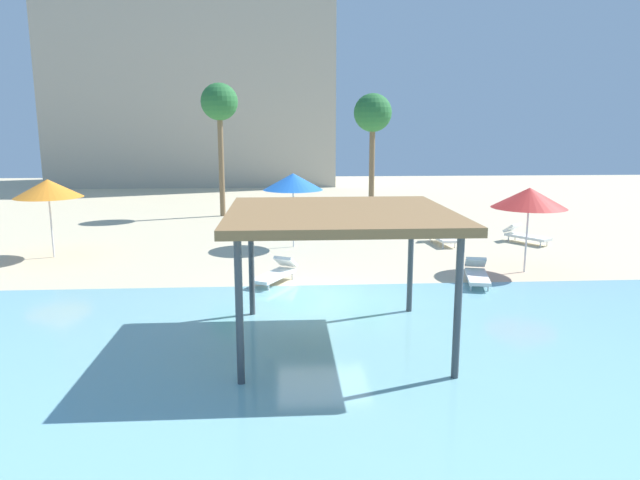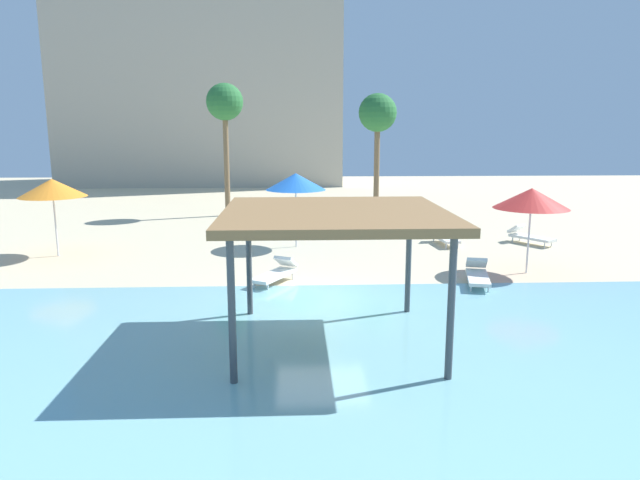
{
  "view_description": "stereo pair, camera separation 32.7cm",
  "coord_description": "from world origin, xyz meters",
  "px_view_note": "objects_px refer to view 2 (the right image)",
  "views": [
    {
      "loc": [
        -1.02,
        -14.83,
        4.61
      ],
      "look_at": [
        0.04,
        2.0,
        1.3
      ],
      "focal_mm": 32.26,
      "sensor_mm": 36.0,
      "label": 1
    },
    {
      "loc": [
        -0.7,
        -14.85,
        4.61
      ],
      "look_at": [
        0.04,
        2.0,
        1.3
      ],
      "focal_mm": 32.26,
      "sensor_mm": 36.0,
      "label": 2
    }
  ],
  "objects_px": {
    "beach_umbrella_orange_0": "(52,188)",
    "beach_umbrella_blue_1": "(296,182)",
    "lounge_chair_3": "(478,274)",
    "lounge_chair_5": "(277,272)",
    "lounge_chair_0": "(528,236)",
    "lounge_chair_1": "(444,236)",
    "palm_tree_0": "(225,105)",
    "beach_umbrella_red_2": "(531,198)",
    "shade_pavilion": "(335,218)",
    "palm_tree_1": "(378,116)"
  },
  "relations": [
    {
      "from": "beach_umbrella_orange_0",
      "to": "beach_umbrella_blue_1",
      "type": "xyz_separation_m",
      "value": [
        8.68,
        1.3,
        0.07
      ]
    },
    {
      "from": "lounge_chair_3",
      "to": "lounge_chair_5",
      "type": "bearing_deg",
      "value": -81.36
    },
    {
      "from": "lounge_chair_0",
      "to": "lounge_chair_1",
      "type": "bearing_deg",
      "value": -125.07
    },
    {
      "from": "beach_umbrella_orange_0",
      "to": "palm_tree_0",
      "type": "bearing_deg",
      "value": 62.08
    },
    {
      "from": "palm_tree_0",
      "to": "lounge_chair_5",
      "type": "bearing_deg",
      "value": -77.63
    },
    {
      "from": "beach_umbrella_blue_1",
      "to": "palm_tree_0",
      "type": "distance_m",
      "value": 9.57
    },
    {
      "from": "beach_umbrella_orange_0",
      "to": "lounge_chair_5",
      "type": "height_order",
      "value": "beach_umbrella_orange_0"
    },
    {
      "from": "lounge_chair_5",
      "to": "lounge_chair_1",
      "type": "bearing_deg",
      "value": 159.6
    },
    {
      "from": "lounge_chair_1",
      "to": "beach_umbrella_red_2",
      "type": "bearing_deg",
      "value": 11.55
    },
    {
      "from": "lounge_chair_0",
      "to": "lounge_chair_1",
      "type": "xyz_separation_m",
      "value": [
        -3.41,
        0.05,
        0.0
      ]
    },
    {
      "from": "shade_pavilion",
      "to": "lounge_chair_5",
      "type": "xyz_separation_m",
      "value": [
        -1.41,
        4.99,
        -2.42
      ]
    },
    {
      "from": "lounge_chair_3",
      "to": "lounge_chair_0",
      "type": "bearing_deg",
      "value": 159.82
    },
    {
      "from": "lounge_chair_3",
      "to": "lounge_chair_1",
      "type": "bearing_deg",
      "value": -172.02
    },
    {
      "from": "beach_umbrella_blue_1",
      "to": "lounge_chair_1",
      "type": "xyz_separation_m",
      "value": [
        5.94,
        0.24,
        -2.23
      ]
    },
    {
      "from": "lounge_chair_0",
      "to": "lounge_chair_5",
      "type": "xyz_separation_m",
      "value": [
        -9.96,
        -5.53,
        0.0
      ]
    },
    {
      "from": "beach_umbrella_blue_1",
      "to": "beach_umbrella_orange_0",
      "type": "bearing_deg",
      "value": -171.45
    },
    {
      "from": "beach_umbrella_blue_1",
      "to": "lounge_chair_5",
      "type": "xyz_separation_m",
      "value": [
        -0.61,
        -5.34,
        -2.23
      ]
    },
    {
      "from": "shade_pavilion",
      "to": "beach_umbrella_red_2",
      "type": "height_order",
      "value": "shade_pavilion"
    },
    {
      "from": "lounge_chair_1",
      "to": "palm_tree_0",
      "type": "bearing_deg",
      "value": -135.89
    },
    {
      "from": "lounge_chair_3",
      "to": "palm_tree_0",
      "type": "height_order",
      "value": "palm_tree_0"
    },
    {
      "from": "lounge_chair_0",
      "to": "lounge_chair_3",
      "type": "xyz_separation_m",
      "value": [
        -3.98,
        -6.02,
        0.0
      ]
    },
    {
      "from": "palm_tree_0",
      "to": "shade_pavilion",
      "type": "bearing_deg",
      "value": -76.72
    },
    {
      "from": "beach_umbrella_blue_1",
      "to": "lounge_chair_1",
      "type": "relative_size",
      "value": 1.48
    },
    {
      "from": "lounge_chair_0",
      "to": "lounge_chair_5",
      "type": "bearing_deg",
      "value": -95.17
    },
    {
      "from": "beach_umbrella_blue_1",
      "to": "palm_tree_1",
      "type": "xyz_separation_m",
      "value": [
        4.11,
        6.88,
        2.62
      ]
    },
    {
      "from": "shade_pavilion",
      "to": "palm_tree_1",
      "type": "relative_size",
      "value": 0.74
    },
    {
      "from": "beach_umbrella_red_2",
      "to": "lounge_chair_1",
      "type": "xyz_separation_m",
      "value": [
        -1.47,
        4.72,
        -2.09
      ]
    },
    {
      "from": "shade_pavilion",
      "to": "lounge_chair_5",
      "type": "height_order",
      "value": "shade_pavilion"
    },
    {
      "from": "shade_pavilion",
      "to": "palm_tree_0",
      "type": "xyz_separation_m",
      "value": [
        -4.4,
        18.62,
        2.96
      ]
    },
    {
      "from": "lounge_chair_0",
      "to": "shade_pavilion",
      "type": "bearing_deg",
      "value": -73.3
    },
    {
      "from": "beach_umbrella_blue_1",
      "to": "palm_tree_1",
      "type": "height_order",
      "value": "palm_tree_1"
    },
    {
      "from": "shade_pavilion",
      "to": "lounge_chair_1",
      "type": "xyz_separation_m",
      "value": [
        5.14,
        10.57,
        -2.42
      ]
    },
    {
      "from": "lounge_chair_0",
      "to": "lounge_chair_1",
      "type": "distance_m",
      "value": 3.41
    },
    {
      "from": "beach_umbrella_blue_1",
      "to": "beach_umbrella_red_2",
      "type": "height_order",
      "value": "beach_umbrella_blue_1"
    },
    {
      "from": "beach_umbrella_orange_0",
      "to": "palm_tree_1",
      "type": "height_order",
      "value": "palm_tree_1"
    },
    {
      "from": "beach_umbrella_blue_1",
      "to": "lounge_chair_0",
      "type": "xyz_separation_m",
      "value": [
        9.35,
        0.19,
        -2.23
      ]
    },
    {
      "from": "lounge_chair_0",
      "to": "palm_tree_0",
      "type": "distance_m",
      "value": 16.19
    },
    {
      "from": "beach_umbrella_red_2",
      "to": "lounge_chair_3",
      "type": "distance_m",
      "value": 3.21
    },
    {
      "from": "lounge_chair_1",
      "to": "lounge_chair_3",
      "type": "height_order",
      "value": "same"
    },
    {
      "from": "lounge_chair_3",
      "to": "palm_tree_0",
      "type": "xyz_separation_m",
      "value": [
        -8.97,
        14.11,
        5.38
      ]
    },
    {
      "from": "beach_umbrella_red_2",
      "to": "lounge_chair_5",
      "type": "bearing_deg",
      "value": -173.89
    },
    {
      "from": "lounge_chair_0",
      "to": "lounge_chair_3",
      "type": "distance_m",
      "value": 7.21
    },
    {
      "from": "beach_umbrella_blue_1",
      "to": "beach_umbrella_red_2",
      "type": "bearing_deg",
      "value": -31.16
    },
    {
      "from": "beach_umbrella_orange_0",
      "to": "lounge_chair_3",
      "type": "distance_m",
      "value": 14.92
    },
    {
      "from": "lounge_chair_0",
      "to": "lounge_chair_5",
      "type": "height_order",
      "value": "same"
    },
    {
      "from": "beach_umbrella_orange_0",
      "to": "lounge_chair_3",
      "type": "bearing_deg",
      "value": -17.83
    },
    {
      "from": "lounge_chair_0",
      "to": "beach_umbrella_blue_1",
      "type": "bearing_deg",
      "value": -123.02
    },
    {
      "from": "palm_tree_1",
      "to": "palm_tree_0",
      "type": "bearing_deg",
      "value": 169.66
    },
    {
      "from": "shade_pavilion",
      "to": "palm_tree_1",
      "type": "distance_m",
      "value": 17.69
    },
    {
      "from": "beach_umbrella_orange_0",
      "to": "lounge_chair_0",
      "type": "distance_m",
      "value": 18.22
    }
  ]
}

